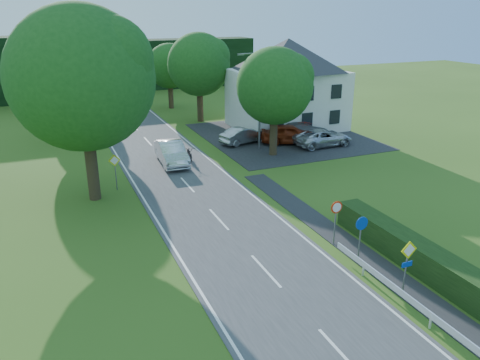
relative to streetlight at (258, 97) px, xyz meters
name	(u,v)px	position (x,y,z in m)	size (l,w,h in m)	color
road	(207,207)	(-8.06, -10.00, -4.44)	(7.00, 80.00, 0.04)	#3C3C3F
parking_pad	(282,136)	(3.94, 3.00, -4.44)	(14.00, 16.00, 0.04)	#252427
line_edge_left	(154,215)	(-11.31, -10.00, -4.42)	(0.12, 80.00, 0.01)	white
line_edge_right	(256,198)	(-4.81, -10.00, -4.42)	(0.12, 80.00, 0.01)	white
line_centre	(207,206)	(-8.06, -10.00, -4.42)	(0.12, 80.00, 0.01)	white
tree_main	(85,107)	(-14.06, -6.00, 1.36)	(9.40, 9.40, 11.64)	#1A4C16
tree_left_far	(80,91)	(-13.06, 10.00, -0.17)	(7.00, 7.00, 8.58)	#1A4C16
tree_right_far	(199,78)	(-1.06, 12.00, 0.08)	(7.40, 7.40, 9.09)	#1A4C16
tree_left_back	(74,77)	(-12.56, 22.00, -0.43)	(6.60, 6.60, 8.07)	#1A4C16
tree_right_back	(170,76)	(-2.06, 20.00, -0.68)	(6.20, 6.20, 7.56)	#1A4C16
tree_right_mid	(274,103)	(0.44, -2.00, -0.17)	(7.00, 7.00, 8.58)	#1A4C16
treeline_right	(155,64)	(-0.06, 36.00, -0.96)	(30.00, 5.00, 7.00)	black
house_white	(287,83)	(5.94, 6.00, -0.06)	(10.60, 8.40, 8.60)	silver
streetlight	(258,97)	(0.00, 0.00, 0.00)	(2.03, 0.18, 8.00)	slate
sign_priority_right	(407,259)	(-3.76, -22.02, -2.67)	(0.78, 0.09, 2.59)	slate
sign_roundabout	(361,231)	(-3.76, -19.02, -2.79)	(0.64, 0.08, 2.37)	slate
sign_speed_limit	(336,212)	(-3.76, -17.03, -2.70)	(0.64, 0.11, 2.37)	slate
sign_priority_left	(115,165)	(-12.56, -5.02, -2.75)	(0.78, 0.09, 2.44)	slate
moving_car	(172,153)	(-7.76, -1.05, -3.58)	(1.80, 5.15, 1.70)	silver
motorcycle	(189,153)	(-6.26, -0.76, -3.85)	(0.76, 2.17, 1.14)	black
parked_car_red	(290,134)	(3.30, 0.47, -3.57)	(2.01, 5.00, 1.70)	maroon
parked_car_silver_a	(243,135)	(-0.44, 2.12, -3.72)	(1.50, 4.29, 1.42)	#9C9CA0
parked_car_grey	(303,131)	(5.18, 1.38, -3.68)	(2.07, 5.09, 1.48)	#525357
parked_car_silver_b	(323,138)	(5.58, -1.36, -3.71)	(2.38, 5.17, 1.44)	silver
parasol	(304,131)	(4.97, 0.77, -3.55)	(1.90, 1.93, 1.74)	red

